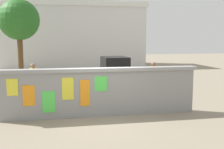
{
  "coord_description": "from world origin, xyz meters",
  "views": [
    {
      "loc": [
        -1.42,
        -9.45,
        2.73
      ],
      "look_at": [
        0.76,
        1.8,
        1.24
      ],
      "focal_mm": 43.97,
      "sensor_mm": 36.0,
      "label": 1
    }
  ],
  "objects_px": {
    "person_walking": "(33,77)",
    "bicycle_near": "(152,94)",
    "motorcycle": "(33,96)",
    "auto_rickshaw_truck": "(95,76)",
    "tree_roadside": "(19,20)",
    "person_bystander": "(153,75)"
  },
  "relations": [
    {
      "from": "bicycle_near",
      "to": "tree_roadside",
      "type": "bearing_deg",
      "value": 123.91
    },
    {
      "from": "motorcycle",
      "to": "person_walking",
      "type": "bearing_deg",
      "value": 94.16
    },
    {
      "from": "tree_roadside",
      "to": "motorcycle",
      "type": "bearing_deg",
      "value": -80.12
    },
    {
      "from": "auto_rickshaw_truck",
      "to": "person_walking",
      "type": "distance_m",
      "value": 2.94
    },
    {
      "from": "bicycle_near",
      "to": "auto_rickshaw_truck",
      "type": "bearing_deg",
      "value": 136.66
    },
    {
      "from": "motorcycle",
      "to": "bicycle_near",
      "type": "bearing_deg",
      "value": -0.76
    },
    {
      "from": "person_walking",
      "to": "bicycle_near",
      "type": "bearing_deg",
      "value": -18.8
    },
    {
      "from": "bicycle_near",
      "to": "person_walking",
      "type": "distance_m",
      "value": 5.44
    },
    {
      "from": "person_walking",
      "to": "person_bystander",
      "type": "bearing_deg",
      "value": -2.23
    },
    {
      "from": "bicycle_near",
      "to": "person_walking",
      "type": "xyz_separation_m",
      "value": [
        -5.12,
        1.74,
        0.62
      ]
    },
    {
      "from": "bicycle_near",
      "to": "tree_roadside",
      "type": "xyz_separation_m",
      "value": [
        -6.73,
        10.01,
        3.72
      ]
    },
    {
      "from": "tree_roadside",
      "to": "bicycle_near",
      "type": "bearing_deg",
      "value": -56.09
    },
    {
      "from": "motorcycle",
      "to": "auto_rickshaw_truck",
      "type": "bearing_deg",
      "value": 35.72
    },
    {
      "from": "bicycle_near",
      "to": "motorcycle",
      "type": "bearing_deg",
      "value": 179.24
    },
    {
      "from": "person_walking",
      "to": "auto_rickshaw_truck",
      "type": "bearing_deg",
      "value": 6.53
    },
    {
      "from": "person_bystander",
      "to": "auto_rickshaw_truck",
      "type": "bearing_deg",
      "value": 168.76
    },
    {
      "from": "person_bystander",
      "to": "tree_roadside",
      "type": "relative_size",
      "value": 0.29
    },
    {
      "from": "auto_rickshaw_truck",
      "to": "tree_roadside",
      "type": "xyz_separation_m",
      "value": [
        -4.53,
        7.93,
        3.19
      ]
    },
    {
      "from": "bicycle_near",
      "to": "tree_roadside",
      "type": "height_order",
      "value": "tree_roadside"
    },
    {
      "from": "bicycle_near",
      "to": "person_walking",
      "type": "height_order",
      "value": "person_walking"
    },
    {
      "from": "person_walking",
      "to": "tree_roadside",
      "type": "height_order",
      "value": "tree_roadside"
    },
    {
      "from": "person_walking",
      "to": "motorcycle",
      "type": "bearing_deg",
      "value": -85.84
    }
  ]
}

